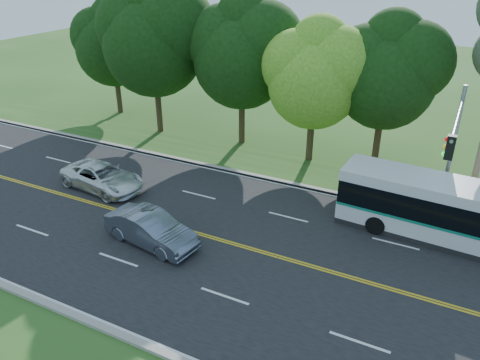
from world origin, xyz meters
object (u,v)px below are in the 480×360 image
at_px(sedan, 151,229).
at_px(suv, 102,177).
at_px(transit_bus, 463,216).
at_px(traffic_signal, 452,145).

bearing_deg(sedan, suv, 68.61).
xyz_separation_m(transit_bus, suv, (-19.02, -3.19, -0.75)).
bearing_deg(suv, traffic_signal, -71.79).
height_order(traffic_signal, suv, traffic_signal).
bearing_deg(traffic_signal, suv, -168.24).
relative_size(transit_bus, sedan, 2.42).
height_order(traffic_signal, transit_bus, traffic_signal).
xyz_separation_m(traffic_signal, transit_bus, (1.11, -0.53, -3.17)).
bearing_deg(transit_bus, sedan, -149.68).
xyz_separation_m(traffic_signal, suv, (-17.91, -3.73, -3.92)).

